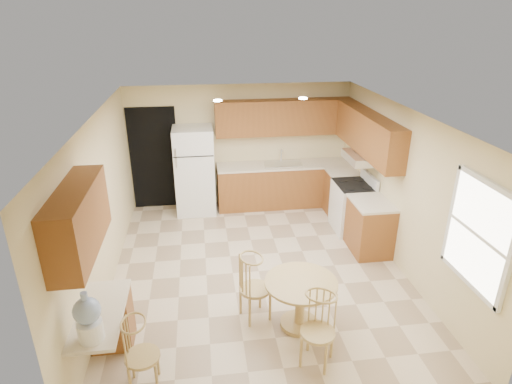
{
  "coord_description": "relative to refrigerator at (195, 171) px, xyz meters",
  "views": [
    {
      "loc": [
        -0.82,
        -5.69,
        3.81
      ],
      "look_at": [
        -0.0,
        0.3,
        1.24
      ],
      "focal_mm": 30.0,
      "sensor_mm": 36.0,
      "label": 1
    }
  ],
  "objects": [
    {
      "name": "floor",
      "position": [
        0.95,
        -2.4,
        -0.88
      ],
      "size": [
        5.5,
        5.5,
        0.0
      ],
      "primitive_type": "plane",
      "color": "#CBB593",
      "rests_on": "ground"
    },
    {
      "name": "ceiling",
      "position": [
        0.95,
        -2.4,
        1.62
      ],
      "size": [
        4.5,
        5.5,
        0.02
      ],
      "primitive_type": "cube",
      "color": "white",
      "rests_on": "wall_back"
    },
    {
      "name": "wall_back",
      "position": [
        0.95,
        0.35,
        0.37
      ],
      "size": [
        4.5,
        0.02,
        2.5
      ],
      "primitive_type": "cube",
      "color": "beige",
      "rests_on": "floor"
    },
    {
      "name": "wall_front",
      "position": [
        0.95,
        -5.15,
        0.37
      ],
      "size": [
        4.5,
        0.02,
        2.5
      ],
      "primitive_type": "cube",
      "color": "beige",
      "rests_on": "floor"
    },
    {
      "name": "wall_left",
      "position": [
        -1.3,
        -2.4,
        0.37
      ],
      "size": [
        0.02,
        5.5,
        2.5
      ],
      "primitive_type": "cube",
      "color": "beige",
      "rests_on": "floor"
    },
    {
      "name": "wall_right",
      "position": [
        3.2,
        -2.4,
        0.37
      ],
      "size": [
        0.02,
        5.5,
        2.5
      ],
      "primitive_type": "cube",
      "color": "beige",
      "rests_on": "floor"
    },
    {
      "name": "doorway",
      "position": [
        -0.8,
        0.34,
        0.17
      ],
      "size": [
        0.9,
        0.02,
        2.1
      ],
      "primitive_type": "cube",
      "color": "black",
      "rests_on": "floor"
    },
    {
      "name": "base_cab_back",
      "position": [
        1.83,
        0.05,
        -0.44
      ],
      "size": [
        2.75,
        0.6,
        0.87
      ],
      "primitive_type": "cube",
      "color": "brown",
      "rests_on": "floor"
    },
    {
      "name": "counter_back",
      "position": [
        1.83,
        0.05,
        0.01
      ],
      "size": [
        2.75,
        0.63,
        0.04
      ],
      "primitive_type": "cube",
      "color": "beige",
      "rests_on": "base_cab_back"
    },
    {
      "name": "base_cab_right_a",
      "position": [
        2.9,
        -0.54,
        -0.44
      ],
      "size": [
        0.6,
        0.59,
        0.87
      ],
      "primitive_type": "cube",
      "color": "brown",
      "rests_on": "floor"
    },
    {
      "name": "counter_right_a",
      "position": [
        2.9,
        -0.54,
        0.01
      ],
      "size": [
        0.63,
        0.59,
        0.04
      ],
      "primitive_type": "cube",
      "color": "beige",
      "rests_on": "base_cab_right_a"
    },
    {
      "name": "base_cab_right_b",
      "position": [
        2.9,
        -2.0,
        -0.44
      ],
      "size": [
        0.6,
        0.8,
        0.87
      ],
      "primitive_type": "cube",
      "color": "brown",
      "rests_on": "floor"
    },
    {
      "name": "counter_right_b",
      "position": [
        2.9,
        -2.0,
        0.01
      ],
      "size": [
        0.63,
        0.8,
        0.04
      ],
      "primitive_type": "cube",
      "color": "beige",
      "rests_on": "base_cab_right_b"
    },
    {
      "name": "upper_cab_back",
      "position": [
        1.83,
        0.19,
        0.97
      ],
      "size": [
        2.75,
        0.33,
        0.7
      ],
      "primitive_type": "cube",
      "color": "brown",
      "rests_on": "wall_back"
    },
    {
      "name": "upper_cab_right",
      "position": [
        3.04,
        -1.19,
        0.97
      ],
      "size": [
        0.33,
        2.42,
        0.7
      ],
      "primitive_type": "cube",
      "color": "brown",
      "rests_on": "wall_right"
    },
    {
      "name": "upper_cab_left",
      "position": [
        -1.13,
        -4.0,
        0.97
      ],
      "size": [
        0.33,
        1.4,
        0.7
      ],
      "primitive_type": "cube",
      "color": "brown",
      "rests_on": "wall_left"
    },
    {
      "name": "sink",
      "position": [
        1.8,
        0.05,
        0.04
      ],
      "size": [
        0.78,
        0.44,
        0.01
      ],
      "primitive_type": "cube",
      "color": "silver",
      "rests_on": "counter_back"
    },
    {
      "name": "range_hood",
      "position": [
        2.95,
        -1.22,
        0.54
      ],
      "size": [
        0.5,
        0.76,
        0.14
      ],
      "primitive_type": "cube",
      "color": "silver",
      "rests_on": "upper_cab_right"
    },
    {
      "name": "desk_pedestal",
      "position": [
        -1.05,
        -3.72,
        -0.52
      ],
      "size": [
        0.48,
        0.42,
        0.72
      ],
      "primitive_type": "cube",
      "color": "brown",
      "rests_on": "floor"
    },
    {
      "name": "desk_top",
      "position": [
        -1.05,
        -4.1,
        -0.13
      ],
      "size": [
        0.5,
        1.2,
        0.04
      ],
      "primitive_type": "cube",
      "color": "beige",
      "rests_on": "desk_pedestal"
    },
    {
      "name": "window",
      "position": [
        3.18,
        -4.25,
        0.62
      ],
      "size": [
        0.06,
        1.12,
        1.3
      ],
      "color": "white",
      "rests_on": "wall_right"
    },
    {
      "name": "can_light_a",
      "position": [
        0.45,
        -1.2,
        1.61
      ],
      "size": [
        0.14,
        0.14,
        0.02
      ],
      "primitive_type": "cylinder",
      "color": "white",
      "rests_on": "ceiling"
    },
    {
      "name": "can_light_b",
      "position": [
        1.85,
        -1.2,
        1.61
      ],
      "size": [
        0.14,
        0.14,
        0.02
      ],
      "primitive_type": "cylinder",
      "color": "white",
      "rests_on": "ceiling"
    },
    {
      "name": "refrigerator",
      "position": [
        0.0,
        0.0,
        0.0
      ],
      "size": [
        0.77,
        0.75,
        1.75
      ],
      "color": "white",
      "rests_on": "floor"
    },
    {
      "name": "stove",
      "position": [
        2.88,
        -1.22,
        -0.41
      ],
      "size": [
        0.65,
        0.76,
        1.09
      ],
      "color": "white",
      "rests_on": "floor"
    },
    {
      "name": "dining_table",
      "position": [
        1.3,
        -3.72,
        -0.43
      ],
      "size": [
        0.92,
        0.92,
        0.68
      ],
      "rotation": [
        0.0,
        0.0,
        0.01
      ],
      "color": "tan",
      "rests_on": "floor"
    },
    {
      "name": "chair_table_a",
      "position": [
        0.75,
        -3.56,
        -0.3
      ],
      "size": [
        0.41,
        0.54,
        0.94
      ],
      "rotation": [
        0.0,
        0.0,
        -1.25
      ],
      "color": "tan",
      "rests_on": "floor"
    },
    {
      "name": "chair_table_b",
      "position": [
        1.35,
        -4.46,
        -0.32
      ],
      "size": [
        0.4,
        0.47,
        0.91
      ],
      "rotation": [
        0.0,
        0.0,
        2.6
      ],
      "color": "tan",
      "rests_on": "floor"
    },
    {
      "name": "chair_desk",
      "position": [
        -0.6,
        -4.53,
        -0.35
      ],
      "size": [
        0.38,
        0.49,
        0.86
      ],
      "rotation": [
        0.0,
        0.0,
        -1.53
      ],
      "color": "tan",
      "rests_on": "floor"
    },
    {
      "name": "water_crock",
      "position": [
        -1.05,
        -4.52,
        0.15
      ],
      "size": [
        0.27,
        0.27,
        0.56
      ],
      "color": "white",
      "rests_on": "desk_top"
    }
  ]
}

